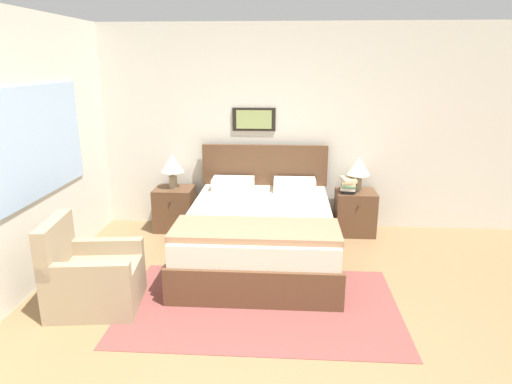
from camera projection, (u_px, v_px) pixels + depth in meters
The scene contains 14 objects.
wall_back at pixel (275, 128), 5.88m from camera, with size 6.90×0.09×2.60m.
wall_left at pixel (37, 149), 4.45m from camera, with size 0.08×5.63×2.60m.
area_rug_main at pixel (260, 305), 4.13m from camera, with size 2.48×1.51×0.01m.
bed at pixel (260, 232), 5.05m from camera, with size 1.61×2.19×1.10m.
armchair at pixel (91, 278), 4.05m from camera, with size 0.82×0.72×0.82m.
nightstand_near_window at pixel (175, 209), 5.96m from camera, with size 0.49×0.46×0.56m.
nightstand_by_door at pixel (355, 212), 5.81m from camera, with size 0.49×0.46×0.56m.
table_lamp_near_window at pixel (172, 165), 5.82m from camera, with size 0.30×0.30×0.44m.
table_lamp_by_door at pixel (358, 167), 5.67m from camera, with size 0.30×0.30×0.44m.
book_thick_bottom at pixel (348, 190), 5.69m from camera, with size 0.17×0.23×0.04m.
book_hardcover_middle at pixel (348, 187), 5.68m from camera, with size 0.22×0.28×0.03m.
book_novel_upper at pixel (348, 185), 5.67m from camera, with size 0.18×0.28×0.02m.
book_slim_near_top at pixel (348, 183), 5.66m from camera, with size 0.18×0.24×0.04m.
book_paperback_top at pixel (349, 179), 5.65m from camera, with size 0.19×0.27×0.04m.
Camera 1 is at (0.14, -2.63, 2.13)m, focal length 32.00 mm.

